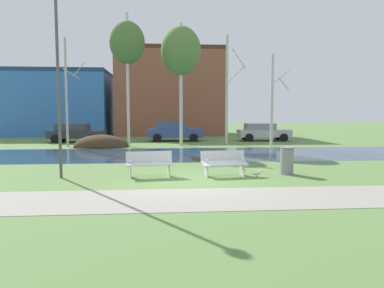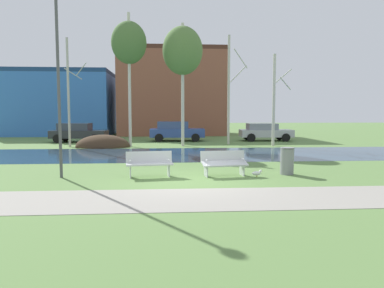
{
  "view_description": "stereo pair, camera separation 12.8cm",
  "coord_description": "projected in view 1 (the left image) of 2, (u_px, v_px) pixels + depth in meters",
  "views": [
    {
      "loc": [
        -0.85,
        -11.19,
        2.19
      ],
      "look_at": [
        0.2,
        1.64,
        1.08
      ],
      "focal_mm": 33.33,
      "sensor_mm": 36.0,
      "label": 1
    },
    {
      "loc": [
        -0.72,
        -11.2,
        2.19
      ],
      "look_at": [
        0.2,
        1.64,
        1.08
      ],
      "focal_mm": 33.33,
      "sensor_mm": 36.0,
      "label": 2
    }
  ],
  "objects": [
    {
      "name": "paved_path_strip",
      "position": [
        197.0,
        199.0,
        9.11
      ],
      "size": [
        60.0,
        2.44,
        0.01
      ],
      "primitive_type": "cube",
      "color": "gray",
      "rests_on": "ground"
    },
    {
      "name": "building_blue_store",
      "position": [
        54.0,
        103.0,
        35.9
      ],
      "size": [
        10.95,
        6.71,
        6.41
      ],
      "color": "#3870C6",
      "rests_on": "ground"
    },
    {
      "name": "seagull",
      "position": [
        257.0,
        173.0,
        12.33
      ],
      "size": [
        0.39,
        0.14,
        0.24
      ],
      "color": "white",
      "rests_on": "ground"
    },
    {
      "name": "soil_mound",
      "position": [
        101.0,
        147.0,
        23.22
      ],
      "size": [
        3.53,
        2.46,
        1.61
      ],
      "primitive_type": "ellipsoid",
      "color": "#423021",
      "rests_on": "ground"
    },
    {
      "name": "trash_bin",
      "position": [
        287.0,
        160.0,
        12.83
      ],
      "size": [
        0.5,
        0.5,
        0.97
      ],
      "color": "gray",
      "rests_on": "ground"
    },
    {
      "name": "river_band",
      "position": [
        179.0,
        154.0,
        19.12
      ],
      "size": [
        80.0,
        6.57,
        0.01
      ],
      "primitive_type": "cube",
      "color": "#284256",
      "rests_on": "ground"
    },
    {
      "name": "parked_van_nearest_dark",
      "position": [
        76.0,
        132.0,
        27.02
      ],
      "size": [
        4.19,
        2.14,
        1.45
      ],
      "color": "#282B30",
      "rests_on": "ground"
    },
    {
      "name": "bench_right",
      "position": [
        224.0,
        162.0,
        12.49
      ],
      "size": [
        1.66,
        0.76,
        0.87
      ],
      "color": "silver",
      "rests_on": "ground"
    },
    {
      "name": "parked_sedan_second_blue",
      "position": [
        174.0,
        131.0,
        28.21
      ],
      "size": [
        4.33,
        2.26,
        1.56
      ],
      "color": "#2D4793",
      "rests_on": "ground"
    },
    {
      "name": "birch_center",
      "position": [
        228.0,
        89.0,
        24.92
      ],
      "size": [
        1.37,
        2.49,
        7.6
      ],
      "color": "beige",
      "rests_on": "ground"
    },
    {
      "name": "bench_left",
      "position": [
        150.0,
        163.0,
        12.28
      ],
      "size": [
        1.66,
        0.76,
        0.87
      ],
      "color": "silver",
      "rests_on": "ground"
    },
    {
      "name": "birch_far_left",
      "position": [
        67.0,
        92.0,
        22.99
      ],
      "size": [
        1.32,
        2.15,
        7.03
      ],
      "color": "#BCB7A8",
      "rests_on": "ground"
    },
    {
      "name": "building_brick_low",
      "position": [
        169.0,
        93.0,
        37.36
      ],
      "size": [
        10.57,
        7.79,
        8.64
      ],
      "color": "brown",
      "rests_on": "ground"
    },
    {
      "name": "birch_left",
      "position": [
        127.0,
        43.0,
        22.88
      ],
      "size": [
        2.26,
        2.26,
        8.63
      ],
      "color": "beige",
      "rests_on": "ground"
    },
    {
      "name": "streetlamp",
      "position": [
        57.0,
        56.0,
        11.79
      ],
      "size": [
        0.32,
        0.32,
        6.26
      ],
      "color": "#4C4C51",
      "rests_on": "ground"
    },
    {
      "name": "ground_plane",
      "position": [
        177.0,
        150.0,
        21.3
      ],
      "size": [
        120.0,
        120.0,
        0.0
      ],
      "primitive_type": "plane",
      "color": "#5B7F42"
    },
    {
      "name": "parked_hatch_third_silver",
      "position": [
        263.0,
        131.0,
        28.44
      ],
      "size": [
        4.17,
        2.15,
        1.39
      ],
      "color": "#B2B5BC",
      "rests_on": "ground"
    },
    {
      "name": "birch_center_left",
      "position": [
        181.0,
        51.0,
        23.47
      ],
      "size": [
        2.65,
        2.65,
        8.1
      ],
      "color": "beige",
      "rests_on": "ground"
    },
    {
      "name": "birch_center_right",
      "position": [
        273.0,
        99.0,
        23.79
      ],
      "size": [
        1.25,
        2.24,
        6.11
      ],
      "color": "beige",
      "rests_on": "ground"
    }
  ]
}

